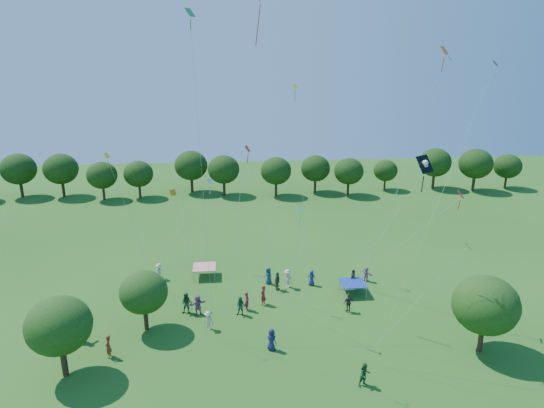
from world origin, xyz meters
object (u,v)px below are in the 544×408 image
(near_tree_west, at_px, (59,326))
(pirate_kite, at_px, (423,167))
(near_tree_east, at_px, (486,305))
(tent_red_stripe, at_px, (204,267))
(tent_blue, at_px, (353,283))
(near_tree_north, at_px, (144,292))
(red_high_kite, at_px, (253,61))

(near_tree_west, bearing_deg, pirate_kite, 3.09)
(near_tree_east, relative_size, tent_red_stripe, 2.67)
(near_tree_east, relative_size, tent_blue, 2.67)
(near_tree_east, xyz_separation_m, tent_blue, (-7.08, 9.65, -2.73))
(tent_red_stripe, bearing_deg, near_tree_east, -34.90)
(near_tree_north, xyz_separation_m, pirate_kite, (19.73, -4.05, 10.41))
(tent_blue, relative_size, red_high_kite, 0.09)
(near_tree_west, distance_m, near_tree_east, 29.43)
(pirate_kite, bearing_deg, red_high_kite, 146.39)
(near_tree_west, xyz_separation_m, red_high_kite, (13.39, 8.57, 16.59))
(tent_red_stripe, bearing_deg, near_tree_west, -120.94)
(near_tree_north, xyz_separation_m, tent_blue, (17.76, 4.48, -2.24))
(near_tree_east, relative_size, red_high_kite, 0.24)
(near_tree_east, bearing_deg, near_tree_north, 168.24)
(near_tree_west, distance_m, near_tree_north, 7.07)
(near_tree_east, distance_m, tent_red_stripe, 25.35)
(near_tree_north, height_order, tent_red_stripe, near_tree_north)
(red_high_kite, bearing_deg, tent_blue, 8.09)
(near_tree_east, xyz_separation_m, red_high_kite, (-16.03, 8.38, 16.65))
(tent_blue, height_order, pirate_kite, pirate_kite)
(tent_red_stripe, bearing_deg, red_high_kite, -52.49)
(tent_red_stripe, distance_m, pirate_kite, 24.06)
(near_tree_north, bearing_deg, tent_red_stripe, 65.71)
(tent_blue, distance_m, pirate_kite, 15.38)
(tent_blue, bearing_deg, near_tree_east, -53.74)
(near_tree_west, distance_m, tent_red_stripe, 17.26)
(tent_red_stripe, bearing_deg, near_tree_north, -114.29)
(near_tree_east, height_order, pirate_kite, pirate_kite)
(tent_red_stripe, height_order, pirate_kite, pirate_kite)
(near_tree_west, xyz_separation_m, pirate_kite, (24.31, 1.31, 9.86))
(near_tree_west, distance_m, red_high_kite, 22.98)
(near_tree_north, relative_size, tent_blue, 2.26)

